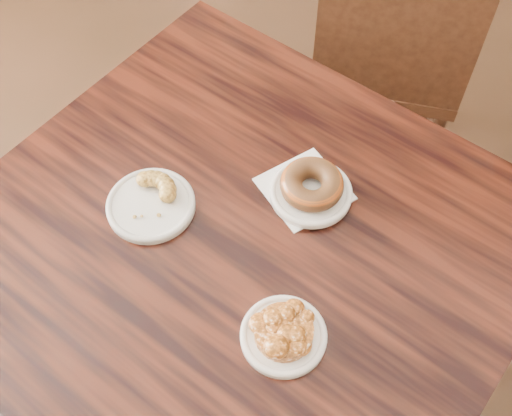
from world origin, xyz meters
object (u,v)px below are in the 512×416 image
(apple_fritter, at_px, (284,331))
(cruller_fragment, at_px, (149,199))
(chair_far, at_px, (390,55))
(cafe_table, at_px, (236,331))
(glazed_donut, at_px, (312,184))

(apple_fritter, relative_size, cruller_fragment, 1.23)
(apple_fritter, bearing_deg, chair_far, 88.79)
(cafe_table, height_order, apple_fritter, apple_fritter)
(chair_far, bearing_deg, apple_fritter, 84.05)
(cruller_fragment, bearing_deg, apple_fritter, -29.16)
(apple_fritter, bearing_deg, glazed_donut, 96.33)
(chair_far, xyz_separation_m, glazed_donut, (-0.05, -0.76, 0.34))
(glazed_donut, height_order, apple_fritter, glazed_donut)
(cruller_fragment, bearing_deg, cafe_table, -13.41)
(glazed_donut, xyz_separation_m, apple_fritter, (0.03, -0.29, -0.01))
(cafe_table, distance_m, cruller_fragment, 0.44)
(chair_far, relative_size, apple_fritter, 6.58)
(chair_far, xyz_separation_m, apple_fritter, (-0.02, -1.06, 0.33))
(cafe_table, bearing_deg, chair_far, 99.95)
(cafe_table, bearing_deg, glazed_donut, 75.91)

